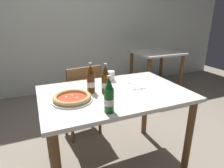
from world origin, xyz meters
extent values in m
plane|color=gray|center=(0.00, 0.00, 0.00)|extent=(8.00, 8.00, 0.00)
cube|color=silver|center=(0.00, 2.20, 1.30)|extent=(7.00, 0.10, 2.60)
cube|color=silver|center=(0.00, 0.00, 0.73)|extent=(1.20, 0.80, 0.03)
cylinder|color=brown|center=(0.54, -0.34, 0.36)|extent=(0.06, 0.06, 0.72)
cylinder|color=brown|center=(-0.54, 0.34, 0.36)|extent=(0.06, 0.06, 0.72)
cylinder|color=brown|center=(0.54, 0.34, 0.36)|extent=(0.06, 0.06, 0.72)
cube|color=brown|center=(-0.14, 0.68, 0.43)|extent=(0.45, 0.45, 0.04)
cube|color=brown|center=(-0.12, 0.50, 0.65)|extent=(0.38, 0.08, 0.40)
cylinder|color=brown|center=(0.00, 0.87, 0.21)|extent=(0.04, 0.04, 0.41)
cylinder|color=brown|center=(-0.33, 0.83, 0.21)|extent=(0.04, 0.04, 0.41)
cylinder|color=brown|center=(0.05, 0.53, 0.21)|extent=(0.04, 0.04, 0.41)
cylinder|color=brown|center=(-0.29, 0.49, 0.21)|extent=(0.04, 0.04, 0.41)
cube|color=silver|center=(1.45, 1.44, 0.73)|extent=(0.80, 0.70, 0.03)
cylinder|color=brown|center=(1.11, 1.15, 0.36)|extent=(0.06, 0.06, 0.72)
cylinder|color=brown|center=(1.79, 1.15, 0.36)|extent=(0.06, 0.06, 0.72)
cylinder|color=brown|center=(1.11, 1.73, 0.36)|extent=(0.06, 0.06, 0.72)
cylinder|color=brown|center=(1.79, 1.73, 0.36)|extent=(0.06, 0.06, 0.72)
cylinder|color=white|center=(-0.36, -0.04, 0.76)|extent=(0.30, 0.30, 0.01)
cylinder|color=#BC381E|center=(-0.36, -0.04, 0.77)|extent=(0.22, 0.22, 0.01)
torus|color=tan|center=(-0.36, -0.04, 0.78)|extent=(0.28, 0.28, 0.03)
sphere|color=silver|center=(-0.40, -0.02, 0.77)|extent=(0.02, 0.02, 0.02)
sphere|color=silver|center=(-0.33, -0.06, 0.77)|extent=(0.02, 0.02, 0.02)
sphere|color=silver|center=(-0.35, 0.00, 0.77)|extent=(0.02, 0.02, 0.02)
cylinder|color=#512D0F|center=(-0.08, -0.01, 0.83)|extent=(0.06, 0.06, 0.16)
cone|color=#512D0F|center=(-0.08, -0.01, 0.95)|extent=(0.05, 0.05, 0.07)
cylinder|color=#B7B7BC|center=(-0.08, -0.01, 0.99)|extent=(0.03, 0.03, 0.01)
cylinder|color=white|center=(-0.08, -0.01, 0.82)|extent=(0.07, 0.07, 0.04)
cylinder|color=#14591E|center=(-0.17, -0.31, 0.83)|extent=(0.06, 0.06, 0.16)
cone|color=#14591E|center=(-0.17, -0.31, 0.95)|extent=(0.05, 0.05, 0.07)
cylinder|color=#B7B7BC|center=(-0.17, -0.31, 0.99)|extent=(0.03, 0.03, 0.01)
cylinder|color=white|center=(-0.17, -0.31, 0.82)|extent=(0.07, 0.07, 0.04)
cylinder|color=#512D0F|center=(-0.18, 0.06, 0.83)|extent=(0.06, 0.06, 0.16)
cone|color=#512D0F|center=(-0.18, 0.06, 0.95)|extent=(0.05, 0.05, 0.07)
cylinder|color=#B7B7BC|center=(-0.18, 0.06, 0.99)|extent=(0.03, 0.03, 0.01)
cylinder|color=white|center=(-0.18, 0.06, 0.82)|extent=(0.07, 0.07, 0.04)
cube|color=white|center=(0.20, 0.05, 0.75)|extent=(0.19, 0.19, 0.00)
cube|color=silver|center=(0.22, 0.05, 0.76)|extent=(0.05, 0.19, 0.00)
cube|color=silver|center=(0.18, 0.05, 0.76)|extent=(0.02, 0.17, 0.00)
cylinder|color=white|center=(0.08, 0.28, 0.80)|extent=(0.07, 0.07, 0.09)
camera|label=1|loc=(-0.59, -1.34, 1.34)|focal=30.46mm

